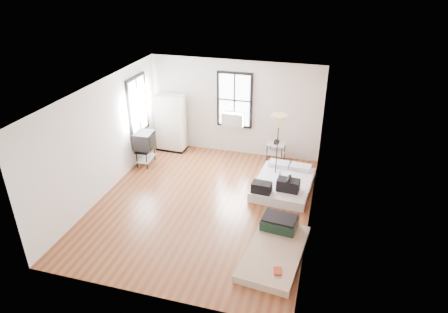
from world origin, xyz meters
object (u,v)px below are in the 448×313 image
(tv_stand, at_px, (145,142))
(side_table, at_px, (276,147))
(mattress_bare, at_px, (276,245))
(floor_lamp, at_px, (279,125))
(mattress_main, at_px, (283,183))
(wardrobe, at_px, (171,123))

(tv_stand, bearing_deg, side_table, 15.55)
(mattress_bare, xyz_separation_m, floor_lamp, (-0.46, 2.78, 1.47))
(side_table, bearing_deg, mattress_main, -73.89)
(side_table, bearing_deg, floor_lamp, -81.30)
(side_table, bearing_deg, mattress_bare, -80.80)
(mattress_main, relative_size, floor_lamp, 1.05)
(mattress_main, distance_m, floor_lamp, 1.51)
(mattress_main, height_order, floor_lamp, floor_lamp)
(wardrobe, relative_size, tv_stand, 1.77)
(floor_lamp, bearing_deg, tv_stand, -179.24)
(wardrobe, bearing_deg, mattress_bare, -42.84)
(mattress_main, height_order, tv_stand, tv_stand)
(mattress_main, bearing_deg, side_table, 110.21)
(mattress_bare, bearing_deg, tv_stand, 152.60)
(tv_stand, bearing_deg, mattress_main, -7.72)
(side_table, xyz_separation_m, floor_lamp, (0.17, -1.14, 1.17))
(mattress_bare, relative_size, floor_lamp, 1.12)
(floor_lamp, bearing_deg, wardrobe, 162.33)
(wardrobe, bearing_deg, tv_stand, -104.19)
(wardrobe, xyz_separation_m, side_table, (3.19, 0.07, -0.43))
(floor_lamp, distance_m, tv_stand, 3.81)
(side_table, relative_size, floor_lamp, 0.35)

